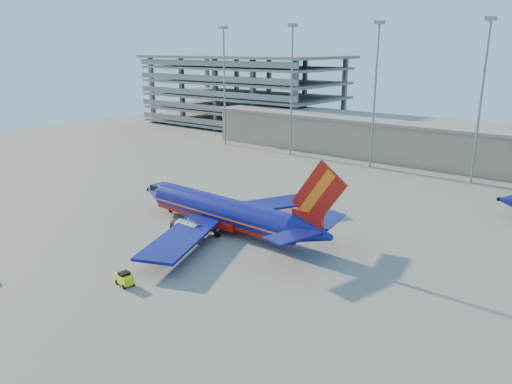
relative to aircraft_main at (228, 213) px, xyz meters
The scene contains 6 objects.
ground 4.13m from the aircraft_main, ahead, with size 220.00×220.00×0.00m, color slate.
terminal_building 59.91m from the aircraft_main, 77.21° to the left, with size 122.00×16.00×8.50m.
parking_garage 95.28m from the aircraft_main, 128.28° to the left, with size 62.00×32.00×21.40m.
light_mast_row 49.46m from the aircraft_main, 79.91° to the left, with size 101.60×1.60×28.65m.
aircraft_main is the anchor object (origin of this frame).
baggage_tug 18.89m from the aircraft_main, 82.97° to the right, with size 2.16×1.50×1.44m.
Camera 1 is at (38.71, -47.41, 23.57)m, focal length 35.00 mm.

